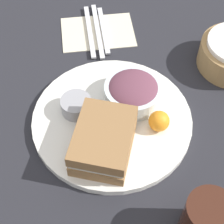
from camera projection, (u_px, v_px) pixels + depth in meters
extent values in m
plane|color=#232328|center=(112.00, 122.00, 0.80)|extent=(4.00, 4.00, 0.00)
cylinder|color=white|center=(112.00, 120.00, 0.79)|extent=(0.34, 0.34, 0.02)
cube|color=olive|center=(104.00, 146.00, 0.73)|extent=(0.17, 0.15, 0.03)
cube|color=silver|center=(104.00, 141.00, 0.72)|extent=(0.16, 0.14, 0.01)
cube|color=olive|center=(103.00, 135.00, 0.70)|extent=(0.17, 0.15, 0.03)
cylinder|color=silver|center=(133.00, 93.00, 0.80)|extent=(0.12, 0.12, 0.04)
ellipsoid|color=brown|center=(133.00, 89.00, 0.79)|extent=(0.11, 0.11, 0.04)
cylinder|color=#99999E|center=(76.00, 105.00, 0.79)|extent=(0.06, 0.06, 0.03)
sphere|color=orange|center=(159.00, 121.00, 0.76)|extent=(0.04, 0.04, 0.04)
cylinder|color=#38190F|center=(206.00, 220.00, 0.62)|extent=(0.08, 0.08, 0.10)
cube|color=beige|center=(97.00, 32.00, 0.97)|extent=(0.13, 0.19, 0.00)
cube|color=silver|center=(90.00, 31.00, 0.96)|extent=(0.20, 0.01, 0.01)
cube|color=silver|center=(97.00, 31.00, 0.97)|extent=(0.21, 0.01, 0.01)
cube|color=silver|center=(104.00, 30.00, 0.97)|extent=(0.18, 0.01, 0.01)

